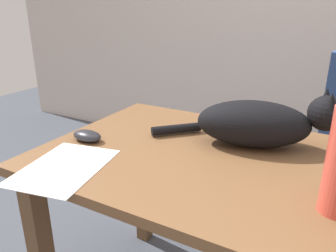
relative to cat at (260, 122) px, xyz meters
The scene contains 4 objects.
desk 0.31m from the cat, 34.56° to the right, with size 1.69×0.73×0.70m.
cat is the anchor object (origin of this frame).
computer_mouse 0.58m from the cat, 154.92° to the right, with size 0.11×0.06×0.04m, color #232328.
paper_sheet 0.62m from the cat, 136.24° to the right, with size 0.21×0.30×0.00m, color white.
Camera 1 is at (0.01, -0.86, 1.14)m, focal length 34.92 mm.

